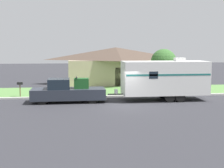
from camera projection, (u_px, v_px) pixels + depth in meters
The scene contains 8 objects.
ground_plane at pixel (124, 105), 23.61m from camera, with size 120.00×120.00×0.00m, color #2D2D33.
curb_strip at pixel (117, 96), 27.30m from camera, with size 80.00×0.30×0.14m.
lawn_strip at pixel (112, 91), 30.90m from camera, with size 80.00×7.00×0.03m.
house_across_street at pixel (116, 65), 37.16m from camera, with size 12.04×6.87×4.30m.
pickup_truck at pixel (68, 92), 24.65m from camera, with size 5.91×2.01×2.01m.
travel_trailer at pixel (165, 78), 25.49m from camera, with size 8.14×2.47×3.48m.
mailbox at pixel (20, 86), 27.24m from camera, with size 0.48×0.20×1.30m.
tree_in_yard at pixel (164, 62), 30.71m from camera, with size 2.52×2.52×4.16m.
Camera 1 is at (-3.75, -22.97, 4.38)m, focal length 50.00 mm.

